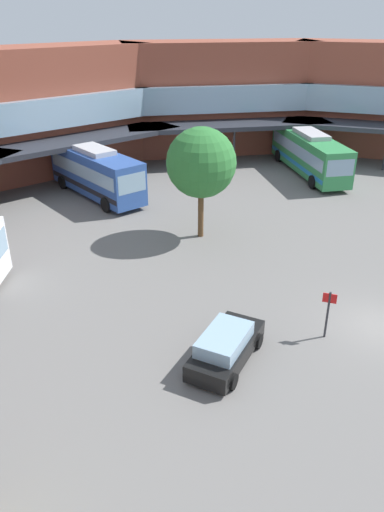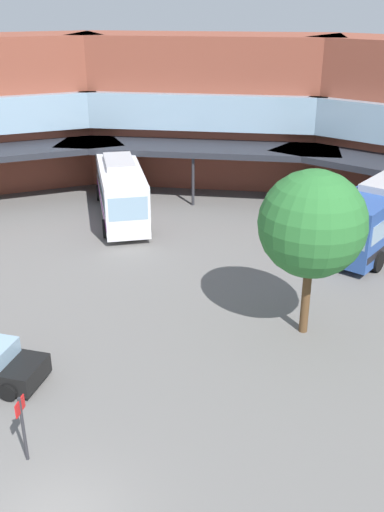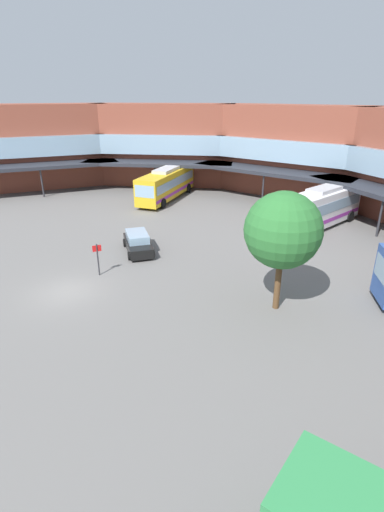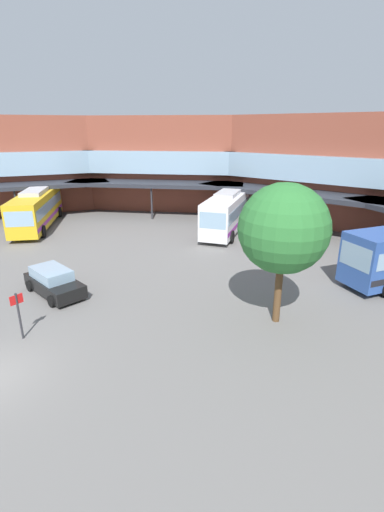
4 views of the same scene
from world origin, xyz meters
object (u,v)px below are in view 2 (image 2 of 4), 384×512
Objects in this scene: plaza_tree at (312,224)px; stop_sign_post at (22,422)px; bus_0 at (383,213)px; bus_3 at (120,188)px.

stop_sign_post is (-8.58, -8.80, -3.41)m from plaza_tree.
plaza_tree reaches higher than bus_0.
plaza_tree is at bearing 45.74° from stop_sign_post.
bus_3 is at bearing 131.49° from plaza_tree.
bus_0 reaches higher than bus_3.
plaza_tree is (11.13, -12.59, 2.94)m from bus_3.
bus_0 is at bearing 65.67° from plaza_tree.
stop_sign_post is at bearing -12.80° from bus_3.
plaza_tree reaches higher than stop_sign_post.
stop_sign_post is (-13.13, -18.87, -0.52)m from bus_0.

